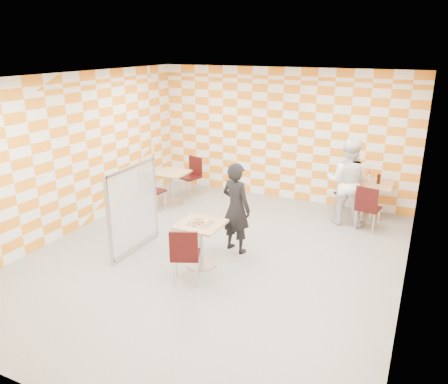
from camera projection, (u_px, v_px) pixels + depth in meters
name	position (u px, v px, depth m)	size (l,w,h in m)	color
room_shell	(227.00, 166.00, 7.46)	(7.00, 7.00, 7.00)	#999994
main_table	(201.00, 237.00, 7.08)	(0.70, 0.70, 0.75)	tan
second_table	(373.00, 195.00, 9.04)	(0.70, 0.70, 0.75)	tan
empty_table	(172.00, 182.00, 9.87)	(0.70, 0.70, 0.75)	tan
chair_main_front	(185.00, 252.00, 6.48)	(0.56, 0.56, 0.92)	black
chair_second_front	(367.00, 205.00, 8.37)	(0.48, 0.49, 0.92)	black
chair_second_side	(352.00, 190.00, 9.24)	(0.56, 0.55, 0.92)	black
chair_empty_near	(150.00, 188.00, 9.35)	(0.48, 0.49, 0.92)	black
chair_empty_far	(192.00, 173.00, 10.46)	(0.53, 0.53, 0.92)	black
partition	(133.00, 208.00, 7.53)	(0.08, 1.38, 1.55)	white
man_dark	(236.00, 208.00, 7.51)	(0.58, 0.38, 1.60)	black
man_white	(347.00, 182.00, 8.67)	(0.85, 0.66, 1.75)	white
pizza_on_foil	(200.00, 223.00, 6.99)	(0.40, 0.40, 0.04)	silver
sport_bottle	(369.00, 177.00, 9.12)	(0.06, 0.06, 0.20)	white
soda_bottle	(379.00, 179.00, 8.95)	(0.07, 0.07, 0.23)	black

